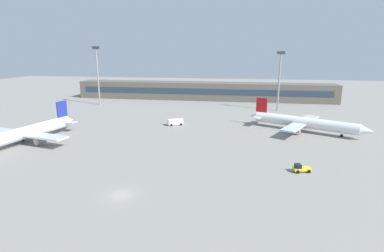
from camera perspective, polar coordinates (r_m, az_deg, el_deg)
name	(u,v)px	position (r m, az deg, el deg)	size (l,w,h in m)	color
ground_plane	(173,135)	(91.35, -3.70, -1.68)	(400.00, 400.00, 0.00)	gray
terminal_building	(203,91)	(159.06, 2.14, 6.66)	(133.05, 12.13, 9.00)	#5B564C
airplane_near	(21,134)	(93.22, -29.66, -1.33)	(27.27, 38.59, 9.62)	white
airplane_mid	(305,123)	(100.70, 20.61, 0.59)	(35.02, 25.35, 9.38)	silver
baggage_tug_yellow	(301,168)	(67.38, 19.93, -7.55)	(3.87, 2.59, 1.75)	yellow
service_van_white	(175,122)	(103.11, -3.20, 0.77)	(5.51, 4.31, 2.08)	white
floodlight_tower_west	(279,77)	(132.02, 16.24, 8.94)	(3.20, 0.80, 24.68)	gray
floodlight_tower_east	(98,72)	(148.58, -17.47, 9.80)	(3.20, 0.80, 26.94)	gray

